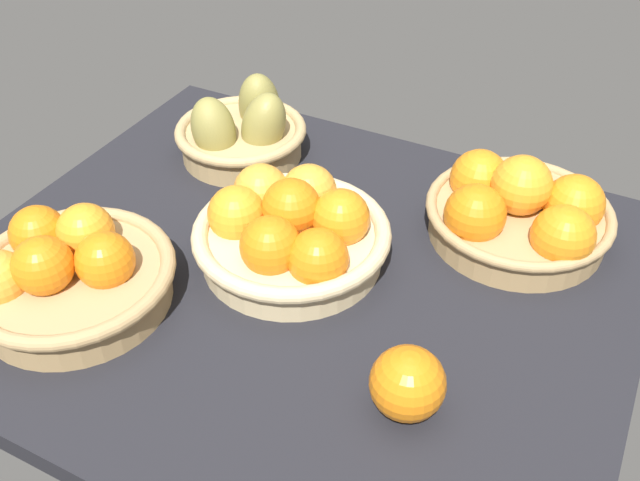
% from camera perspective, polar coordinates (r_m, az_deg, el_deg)
% --- Properties ---
extents(market_tray, '(0.84, 0.72, 0.03)m').
position_cam_1_polar(market_tray, '(0.93, -1.86, -3.01)').
color(market_tray, black).
rests_on(market_tray, ground).
extents(basket_far_left_pears, '(0.20, 0.21, 0.13)m').
position_cam_1_polar(basket_far_left_pears, '(1.13, -6.12, 8.64)').
color(basket_far_left_pears, tan).
rests_on(basket_far_left_pears, market_tray).
extents(basket_center, '(0.26, 0.26, 0.11)m').
position_cam_1_polar(basket_center, '(0.91, -2.35, 0.79)').
color(basket_center, '#D3BC8C').
rests_on(basket_center, market_tray).
extents(basket_far_right, '(0.25, 0.25, 0.12)m').
position_cam_1_polar(basket_far_right, '(0.98, 15.61, 2.21)').
color(basket_far_right, tan).
rests_on(basket_far_right, market_tray).
extents(basket_near_left, '(0.25, 0.25, 0.11)m').
position_cam_1_polar(basket_near_left, '(0.91, -19.51, -2.42)').
color(basket_near_left, tan).
rests_on(basket_near_left, market_tray).
extents(loose_orange_front_gap, '(0.08, 0.08, 0.08)m').
position_cam_1_polar(loose_orange_front_gap, '(0.74, 6.99, -11.24)').
color(loose_orange_front_gap, orange).
rests_on(loose_orange_front_gap, market_tray).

